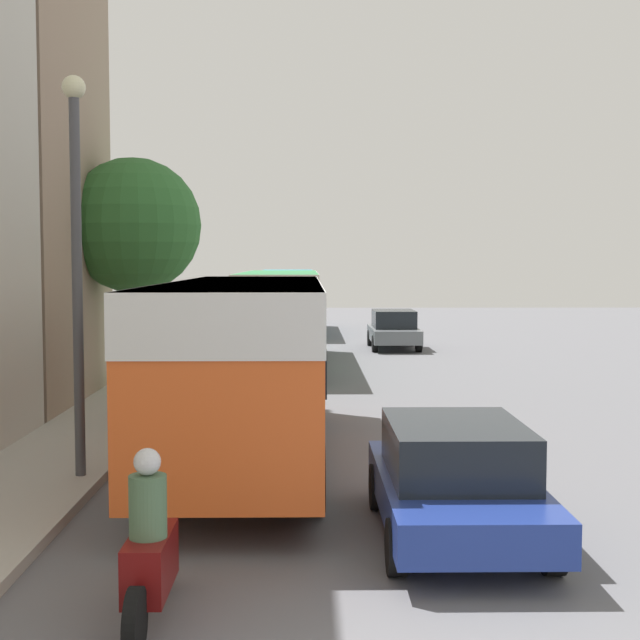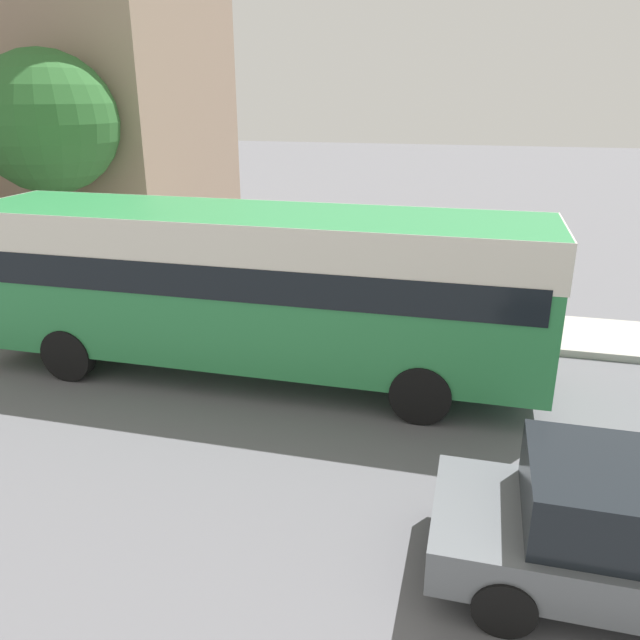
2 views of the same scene
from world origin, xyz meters
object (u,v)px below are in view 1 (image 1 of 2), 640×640
object	(u,v)px
bus_lead	(246,345)
motorcycle_behind_lead	(150,554)
pedestrian_near_curb	(197,335)
pedestrian_walking_away	(213,312)
car_far_curb	(455,478)
car_crossing	(394,329)
bus_following	(280,305)
bus_third_in_line	(286,292)

from	to	relation	value
bus_lead	motorcycle_behind_lead	bearing A→B (deg)	-93.80
pedestrian_near_curb	bus_lead	bearing A→B (deg)	-79.46
motorcycle_behind_lead	pedestrian_walking_away	world-z (taller)	pedestrian_walking_away
bus_lead	car_far_curb	size ratio (longest dim) A/B	2.42
motorcycle_behind_lead	car_crossing	xyz separation A→B (m)	(4.94, 26.64, 0.11)
bus_lead	car_crossing	world-z (taller)	bus_lead
car_far_curb	pedestrian_walking_away	xyz separation A→B (m)	(-6.49, 32.59, 0.22)
bus_following	bus_third_in_line	distance (m)	13.57
motorcycle_behind_lead	pedestrian_walking_away	size ratio (longest dim) A/B	1.35
bus_lead	motorcycle_behind_lead	distance (m)	7.10
car_crossing	pedestrian_walking_away	bearing A→B (deg)	-46.72
bus_lead	car_crossing	size ratio (longest dim) A/B	2.50
car_crossing	car_far_curb	distance (m)	24.08
pedestrian_walking_away	pedestrian_near_curb	bearing A→B (deg)	-85.97
bus_following	pedestrian_near_curb	size ratio (longest dim) A/B	5.94
car_far_curb	bus_following	bearing A→B (deg)	98.55
motorcycle_behind_lead	pedestrian_walking_away	distance (m)	35.34
car_crossing	pedestrian_near_curb	size ratio (longest dim) A/B	2.32
car_crossing	pedestrian_walking_away	xyz separation A→B (m)	(-8.05, 8.55, 0.20)
pedestrian_near_curb	car_far_curb	bearing A→B (deg)	-73.16
pedestrian_near_curb	pedestrian_walking_away	distance (m)	14.57
bus_lead	car_far_curb	world-z (taller)	bus_lead
bus_lead	bus_third_in_line	world-z (taller)	bus_lead
pedestrian_near_curb	pedestrian_walking_away	bearing A→B (deg)	94.03
car_crossing	motorcycle_behind_lead	bearing A→B (deg)	79.49
motorcycle_behind_lead	pedestrian_near_curb	distance (m)	20.77
bus_lead	bus_third_in_line	bearing A→B (deg)	89.87
bus_lead	bus_following	world-z (taller)	bus_lead
bus_third_in_line	car_far_curb	xyz separation A→B (m)	(2.85, -31.84, -1.18)
bus_following	car_crossing	size ratio (longest dim) A/B	2.56
car_crossing	pedestrian_walking_away	distance (m)	11.75
bus_following	pedestrian_near_curb	distance (m)	2.89
bus_following	car_far_curb	bearing A→B (deg)	-81.45
pedestrian_near_curb	bus_third_in_line	bearing A→B (deg)	79.27
bus_lead	car_crossing	distance (m)	20.23
bus_following	pedestrian_walking_away	xyz separation A→B (m)	(-3.74, 14.32, -1.03)
bus_following	car_far_curb	size ratio (longest dim) A/B	2.47
bus_lead	bus_following	bearing A→B (deg)	89.31
bus_third_in_line	car_crossing	distance (m)	9.05
bus_lead	pedestrian_walking_away	size ratio (longest dim) A/B	6.18
bus_following	motorcycle_behind_lead	xyz separation A→B (m)	(-0.63, -20.88, -1.33)
car_far_curb	pedestrian_near_curb	distance (m)	18.87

